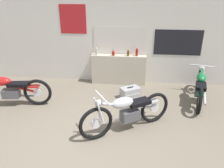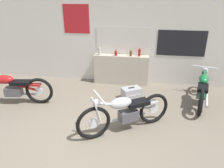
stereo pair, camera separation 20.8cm
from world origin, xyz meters
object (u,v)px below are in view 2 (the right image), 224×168
Objects in this scene: bottle_leftmost at (99,51)px; bottle_center at (131,53)px; motorcycle_green at (202,88)px; motorcycle_silver at (125,112)px; hard_case_silver at (131,93)px; bottle_right_center at (139,52)px; bottle_left_center at (116,53)px; motorcycle_red at (10,88)px.

bottle_leftmost is 0.93m from bottle_center.
bottle_leftmost reaches higher than motorcycle_green.
hard_case_silver is (0.02, 1.46, -0.29)m from motorcycle_silver.
bottle_right_center is 2.49m from motorcycle_silver.
bottle_right_center is at bearing 150.85° from motorcycle_green.
bottle_right_center reaches higher than motorcycle_green.
bottle_left_center is 1.35m from hard_case_silver.
motorcycle_green is (1.81, 1.49, -0.03)m from motorcycle_silver.
bottle_leftmost is at bearing 40.45° from motorcycle_red.
bottle_left_center is at bearing 120.95° from hard_case_silver.
bottle_leftmost is 0.49× the size of hard_case_silver.
motorcycle_red is at bearing -139.55° from bottle_leftmost.
bottle_center is at bearing 1.28° from bottle_left_center.
bottle_leftmost is 2.62m from motorcycle_red.
motorcycle_green is at bearing 9.20° from motorcycle_red.
motorcycle_red is (-2.44, -1.66, -0.54)m from bottle_left_center.
hard_case_silver is at bearing -59.05° from bottle_left_center.
bottle_right_center is 0.15× the size of motorcycle_silver.
bottle_right_center reaches higher than bottle_center.
bottle_center is 3.37m from motorcycle_red.
bottle_right_center is at bearing 28.48° from motorcycle_red.
hard_case_silver is at bearing 89.15° from motorcycle_silver.
motorcycle_green is at bearing -17.34° from bottle_leftmost.
hard_case_silver is at bearing -178.95° from motorcycle_green.
bottle_center is at bearing 97.05° from hard_case_silver.
motorcycle_red is 1.19× the size of motorcycle_silver.
motorcycle_silver is (-0.16, -2.41, -0.58)m from bottle_right_center.
motorcycle_red is 4.84m from motorcycle_green.
bottle_leftmost is at bearing -179.25° from bottle_center.
bottle_left_center is 0.08× the size of motorcycle_red.
bottle_right_center is (0.68, 0.03, 0.04)m from bottle_left_center.
motorcycle_red is (-2.88, -1.67, -0.56)m from bottle_center.
bottle_left_center is 0.10× the size of motorcycle_silver.
bottle_left_center reaches higher than motorcycle_red.
motorcycle_red is at bearing 166.46° from motorcycle_silver.
motorcycle_green reaches higher than hard_case_silver.
motorcycle_silver is (0.09, -2.39, -0.55)m from bottle_center.
bottle_right_center is 3.60m from motorcycle_red.
bottle_right_center is (1.18, 0.04, -0.00)m from bottle_leftmost.
bottle_left_center is 0.64× the size of bottle_right_center.
bottle_leftmost is 1.64m from hard_case_silver.
bottle_leftmost is 2.65m from motorcycle_silver.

